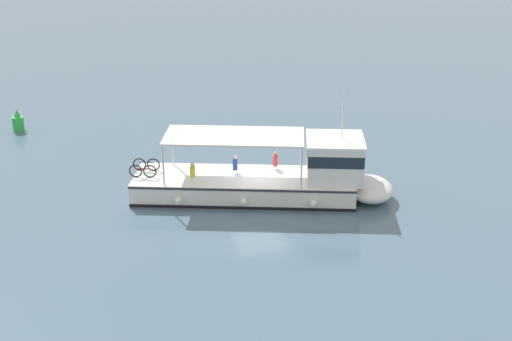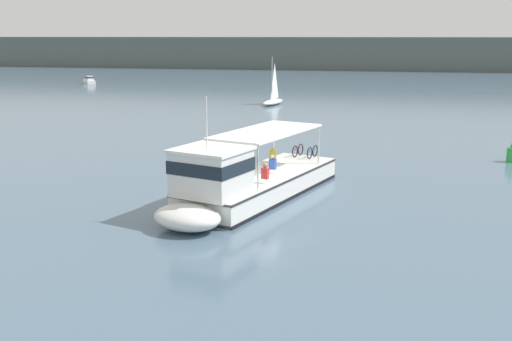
{
  "view_description": "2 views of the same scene",
  "coord_description": "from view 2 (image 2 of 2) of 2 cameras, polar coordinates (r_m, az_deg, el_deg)",
  "views": [
    {
      "loc": [
        -31.49,
        8.28,
        14.22
      ],
      "look_at": [
        0.05,
        0.17,
        1.4
      ],
      "focal_mm": 50.28,
      "sensor_mm": 36.0,
      "label": 1
    },
    {
      "loc": [
        6.12,
        -27.27,
        7.76
      ],
      "look_at": [
        0.05,
        0.17,
        1.4
      ],
      "focal_mm": 42.06,
      "sensor_mm": 36.0,
      "label": 2
    }
  ],
  "objects": [
    {
      "name": "ferry_main",
      "position": [
        28.06,
        -1.04,
        -1.16
      ],
      "size": [
        6.77,
        13.05,
        5.32
      ],
      "color": "white",
      "rests_on": "ground"
    },
    {
      "name": "ground_plane",
      "position": [
        29.01,
        -0.16,
        -2.77
      ],
      "size": [
        400.0,
        400.0,
        0.0
      ],
      "primitive_type": "plane",
      "color": "slate"
    },
    {
      "name": "distant_shoreline",
      "position": [
        150.0,
        10.33,
        10.98
      ],
      "size": [
        400.0,
        28.0,
        7.31
      ],
      "primitive_type": "cube",
      "color": "#515B56",
      "rests_on": "ground"
    },
    {
      "name": "motorboat_far_right",
      "position": [
        102.39,
        -15.57,
        8.25
      ],
      "size": [
        3.32,
        3.59,
        1.26
      ],
      "color": "white",
      "rests_on": "ground"
    },
    {
      "name": "sailboat_near_starboard",
      "position": [
        68.85,
        1.63,
        6.73
      ],
      "size": [
        2.35,
        4.98,
        5.4
      ],
      "color": "white",
      "rests_on": "ground"
    }
  ]
}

